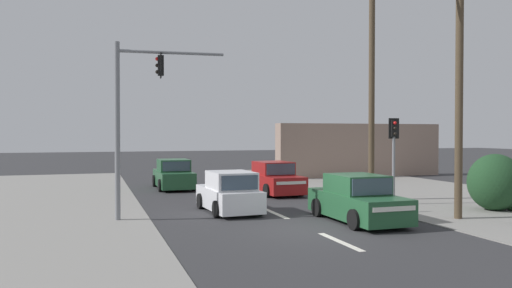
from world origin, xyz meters
name	(u,v)px	position (x,y,z in m)	size (l,w,h in m)	color
ground_plane	(309,228)	(0.00, 0.00, 0.00)	(140.00, 140.00, 0.00)	#303033
lane_dash_near	(340,242)	(0.00, -2.00, 0.00)	(0.20, 2.40, 0.01)	silver
lane_dash_mid	(276,213)	(0.00, 3.00, 0.00)	(0.20, 2.40, 0.01)	silver
lane_dash_far	(238,197)	(0.00, 8.00, 0.00)	(0.20, 2.40, 0.01)	silver
kerb_right_verge	(493,206)	(9.00, 2.00, 0.01)	(10.00, 44.00, 0.02)	gray
kerb_left_verge	(25,221)	(-8.50, 4.00, 0.01)	(8.00, 40.00, 0.02)	gray
utility_pole_foreground_right	(456,54)	(5.40, -0.05, 5.61)	(3.78, 0.42, 10.48)	#4C3D2B
utility_pole_midground_right	(372,74)	(5.26, 5.11, 5.55)	(1.80, 0.26, 10.60)	#4C3D2B
traffic_signal_mast	(134,107)	(-5.01, 3.25, 3.83)	(3.68, 0.45, 6.00)	slate
pedestal_signal_right_kerb	(394,146)	(5.39, 3.59, 2.42)	(0.44, 0.30, 3.56)	slate
roadside_bush	(498,184)	(8.28, 1.02, 1.02)	(2.20, 1.89, 2.16)	#1E4223
shopfront_wall_far	(360,150)	(11.00, 16.00, 1.80)	(12.00, 1.00, 3.60)	gray
hatchback_oncoming_near	(229,193)	(-1.51, 3.85, 0.70)	(1.91, 3.71, 1.53)	silver
sedan_kerbside_parked	(357,200)	(2.03, 0.64, 0.70)	(1.90, 4.25, 1.56)	#235633
sedan_receding_far	(273,179)	(2.04, 8.76, 0.70)	(2.00, 4.29, 1.56)	maroon
sedan_crossing_left	(173,175)	(-2.26, 12.52, 0.70)	(1.91, 4.25, 1.56)	#235633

